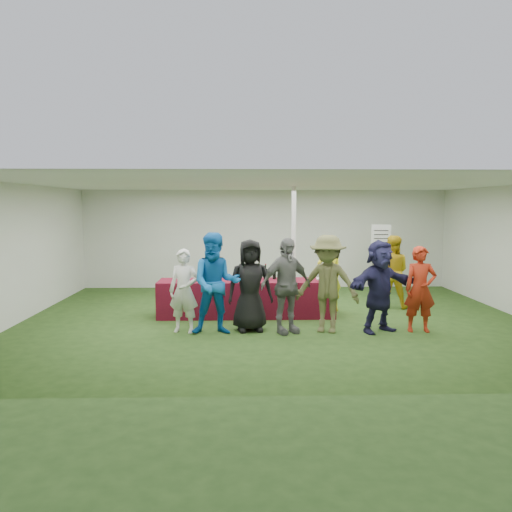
{
  "coord_description": "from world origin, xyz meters",
  "views": [
    {
      "loc": [
        -0.65,
        -9.79,
        2.29
      ],
      "look_at": [
        -0.36,
        0.36,
        1.25
      ],
      "focal_mm": 35.0,
      "sensor_mm": 36.0,
      "label": 1
    }
  ],
  "objects_px": {
    "wine_list_sign": "(381,244)",
    "customer_5": "(380,286)",
    "customer_6": "(420,289)",
    "customer_0": "(184,291)",
    "customer_3": "(286,286)",
    "dump_bucket": "(326,277)",
    "customer_1": "(216,284)",
    "staff_pourer": "(329,275)",
    "serving_table": "(246,298)",
    "customer_4": "(327,284)",
    "customer_2": "(250,285)",
    "staff_back": "(392,272)"
  },
  "relations": [
    {
      "from": "dump_bucket",
      "to": "customer_1",
      "type": "xyz_separation_m",
      "value": [
        -2.16,
        -1.19,
        0.06
      ]
    },
    {
      "from": "wine_list_sign",
      "to": "customer_4",
      "type": "bearing_deg",
      "value": -118.42
    },
    {
      "from": "serving_table",
      "to": "wine_list_sign",
      "type": "bearing_deg",
      "value": 34.11
    },
    {
      "from": "customer_0",
      "to": "customer_3",
      "type": "height_order",
      "value": "customer_3"
    },
    {
      "from": "staff_back",
      "to": "customer_0",
      "type": "bearing_deg",
      "value": 44.48
    },
    {
      "from": "customer_4",
      "to": "customer_1",
      "type": "bearing_deg",
      "value": -158.45
    },
    {
      "from": "serving_table",
      "to": "staff_pourer",
      "type": "distance_m",
      "value": 1.88
    },
    {
      "from": "staff_back",
      "to": "customer_5",
      "type": "distance_m",
      "value": 2.31
    },
    {
      "from": "customer_3",
      "to": "customer_6",
      "type": "distance_m",
      "value": 2.43
    },
    {
      "from": "customer_3",
      "to": "customer_5",
      "type": "xyz_separation_m",
      "value": [
        1.69,
        0.02,
        -0.02
      ]
    },
    {
      "from": "customer_0",
      "to": "customer_2",
      "type": "relative_size",
      "value": 0.9
    },
    {
      "from": "wine_list_sign",
      "to": "customer_5",
      "type": "xyz_separation_m",
      "value": [
        -1.04,
        -3.68,
        -0.48
      ]
    },
    {
      "from": "customer_3",
      "to": "serving_table",
      "type": "bearing_deg",
      "value": 90.44
    },
    {
      "from": "customer_3",
      "to": "customer_6",
      "type": "bearing_deg",
      "value": -25.81
    },
    {
      "from": "serving_table",
      "to": "wine_list_sign",
      "type": "xyz_separation_m",
      "value": [
        3.43,
        2.32,
        0.94
      ]
    },
    {
      "from": "wine_list_sign",
      "to": "customer_0",
      "type": "bearing_deg",
      "value": -141.65
    },
    {
      "from": "dump_bucket",
      "to": "customer_4",
      "type": "height_order",
      "value": "customer_4"
    },
    {
      "from": "staff_back",
      "to": "wine_list_sign",
      "type": "bearing_deg",
      "value": -77.2
    },
    {
      "from": "wine_list_sign",
      "to": "customer_2",
      "type": "distance_m",
      "value": 4.9
    },
    {
      "from": "serving_table",
      "to": "wine_list_sign",
      "type": "relative_size",
      "value": 2.0
    },
    {
      "from": "wine_list_sign",
      "to": "customer_3",
      "type": "distance_m",
      "value": 4.62
    },
    {
      "from": "staff_back",
      "to": "customer_6",
      "type": "xyz_separation_m",
      "value": [
        -0.12,
        -2.14,
        -0.03
      ]
    },
    {
      "from": "wine_list_sign",
      "to": "staff_pourer",
      "type": "distance_m",
      "value": 2.57
    },
    {
      "from": "customer_3",
      "to": "staff_back",
      "type": "bearing_deg",
      "value": 13.87
    },
    {
      "from": "customer_1",
      "to": "customer_5",
      "type": "height_order",
      "value": "customer_1"
    },
    {
      "from": "customer_5",
      "to": "customer_6",
      "type": "relative_size",
      "value": 1.08
    },
    {
      "from": "dump_bucket",
      "to": "customer_5",
      "type": "relative_size",
      "value": 0.13
    },
    {
      "from": "dump_bucket",
      "to": "customer_2",
      "type": "bearing_deg",
      "value": -147.66
    },
    {
      "from": "customer_1",
      "to": "customer_5",
      "type": "bearing_deg",
      "value": -1.58
    },
    {
      "from": "customer_0",
      "to": "customer_3",
      "type": "relative_size",
      "value": 0.88
    },
    {
      "from": "customer_2",
      "to": "staff_back",
      "type": "bearing_deg",
      "value": 23.6
    },
    {
      "from": "customer_1",
      "to": "customer_6",
      "type": "bearing_deg",
      "value": -1.78
    },
    {
      "from": "customer_0",
      "to": "customer_2",
      "type": "height_order",
      "value": "customer_2"
    },
    {
      "from": "dump_bucket",
      "to": "customer_5",
      "type": "height_order",
      "value": "customer_5"
    },
    {
      "from": "wine_list_sign",
      "to": "customer_5",
      "type": "bearing_deg",
      "value": -105.76
    },
    {
      "from": "wine_list_sign",
      "to": "staff_pourer",
      "type": "xyz_separation_m",
      "value": [
        -1.64,
        -1.92,
        -0.51
      ]
    },
    {
      "from": "customer_1",
      "to": "staff_pourer",
      "type": "bearing_deg",
      "value": 35.22
    },
    {
      "from": "customer_2",
      "to": "customer_3",
      "type": "distance_m",
      "value": 0.66
    },
    {
      "from": "customer_1",
      "to": "customer_6",
      "type": "distance_m",
      "value": 3.68
    },
    {
      "from": "customer_0",
      "to": "customer_5",
      "type": "distance_m",
      "value": 3.52
    },
    {
      "from": "serving_table",
      "to": "staff_back",
      "type": "relative_size",
      "value": 2.22
    },
    {
      "from": "staff_back",
      "to": "customer_5",
      "type": "bearing_deg",
      "value": 87.24
    },
    {
      "from": "customer_1",
      "to": "customer_5",
      "type": "xyz_separation_m",
      "value": [
        2.94,
        0.05,
        -0.07
      ]
    },
    {
      "from": "staff_pourer",
      "to": "customer_5",
      "type": "distance_m",
      "value": 1.86
    },
    {
      "from": "dump_bucket",
      "to": "customer_1",
      "type": "bearing_deg",
      "value": -151.14
    },
    {
      "from": "staff_back",
      "to": "customer_4",
      "type": "xyz_separation_m",
      "value": [
        -1.81,
        -2.12,
        0.07
      ]
    },
    {
      "from": "wine_list_sign",
      "to": "customer_1",
      "type": "bearing_deg",
      "value": -136.82
    },
    {
      "from": "customer_0",
      "to": "customer_5",
      "type": "bearing_deg",
      "value": 11.93
    },
    {
      "from": "customer_6",
      "to": "customer_4",
      "type": "bearing_deg",
      "value": -176.96
    },
    {
      "from": "serving_table",
      "to": "staff_back",
      "type": "distance_m",
      "value": 3.37
    }
  ]
}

